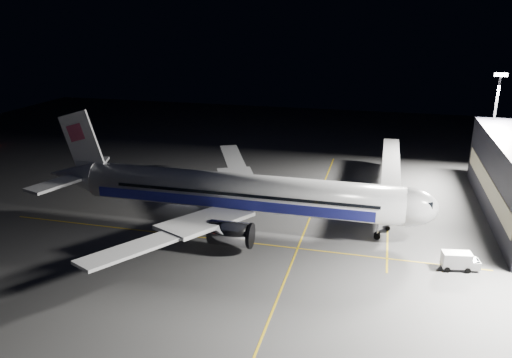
{
  "coord_description": "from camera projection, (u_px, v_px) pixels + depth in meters",
  "views": [
    {
      "loc": [
        20.06,
        -67.72,
        30.92
      ],
      "look_at": [
        1.32,
        4.49,
        6.0
      ],
      "focal_mm": 35.0,
      "sensor_mm": 36.0,
      "label": 1
    }
  ],
  "objects": [
    {
      "name": "baggage_tug",
      "position": [
        189.0,
        188.0,
        90.04
      ],
      "size": [
        2.58,
        2.2,
        1.68
      ],
      "rotation": [
        0.0,
        0.0,
        0.17
      ],
      "color": "black",
      "rests_on": "ground"
    },
    {
      "name": "safety_cone_b",
      "position": [
        271.0,
        199.0,
        86.24
      ],
      "size": [
        0.46,
        0.46,
        0.69
      ],
      "primitive_type": "cone",
      "color": "#F9620A",
      "rests_on": "ground"
    },
    {
      "name": "guide_line_main",
      "position": [
        305.0,
        231.0,
        74.37
      ],
      "size": [
        0.25,
        80.0,
        0.01
      ],
      "primitive_type": "cube",
      "color": "gold",
      "rests_on": "ground"
    },
    {
      "name": "jet_bridge",
      "position": [
        391.0,
        172.0,
        86.63
      ],
      "size": [
        3.6,
        34.4,
        6.3
      ],
      "color": "#B2B2B7",
      "rests_on": "ground"
    },
    {
      "name": "safety_cone_c",
      "position": [
        224.0,
        199.0,
        86.48
      ],
      "size": [
        0.39,
        0.39,
        0.58
      ],
      "primitive_type": "cone",
      "color": "#F9620A",
      "rests_on": "ground"
    },
    {
      "name": "service_truck",
      "position": [
        460.0,
        261.0,
        62.82
      ],
      "size": [
        4.83,
        2.59,
        2.35
      ],
      "rotation": [
        0.0,
        0.0,
        0.17
      ],
      "color": "silver",
      "rests_on": "ground"
    },
    {
      "name": "ground",
      "position": [
        240.0,
        224.0,
        76.75
      ],
      "size": [
        200.0,
        200.0,
        0.0
      ],
      "primitive_type": "plane",
      "color": "#4C4C4F",
      "rests_on": "ground"
    },
    {
      "name": "safety_cone_a",
      "position": [
        236.0,
        212.0,
        80.78
      ],
      "size": [
        0.4,
        0.4,
        0.6
      ],
      "primitive_type": "cone",
      "color": "#F9620A",
      "rests_on": "ground"
    },
    {
      "name": "floodlight_mast_north",
      "position": [
        494.0,
        118.0,
        92.67
      ],
      "size": [
        2.4,
        0.68,
        20.7
      ],
      "color": "#59595E",
      "rests_on": "ground"
    },
    {
      "name": "guide_line_cross",
      "position": [
        229.0,
        240.0,
        71.24
      ],
      "size": [
        70.0,
        0.25,
        0.01
      ],
      "primitive_type": "cube",
      "color": "gold",
      "rests_on": "ground"
    },
    {
      "name": "airliner",
      "position": [
        233.0,
        192.0,
        75.37
      ],
      "size": [
        61.48,
        54.22,
        16.64
      ],
      "color": "silver",
      "rests_on": "ground"
    },
    {
      "name": "guide_line_side",
      "position": [
        388.0,
        214.0,
        80.69
      ],
      "size": [
        0.25,
        40.0,
        0.01
      ],
      "primitive_type": "cube",
      "color": "gold",
      "rests_on": "ground"
    }
  ]
}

